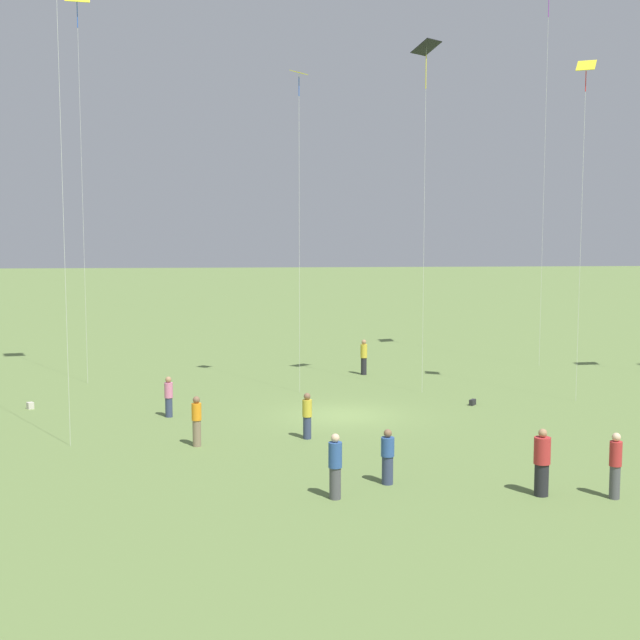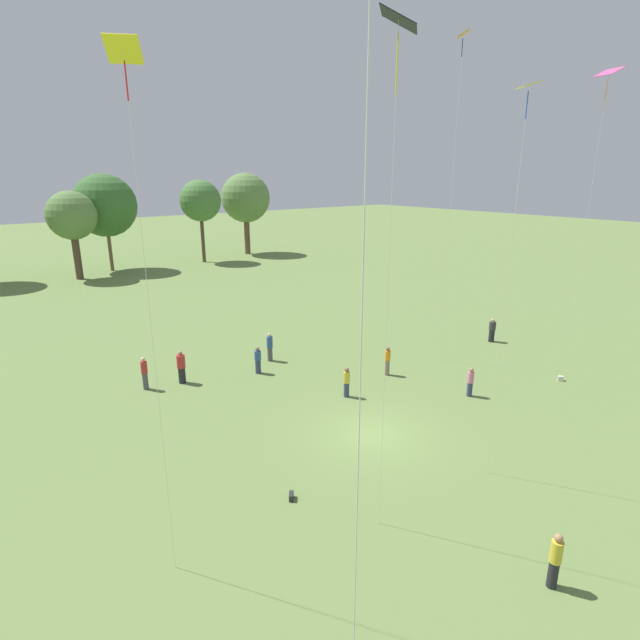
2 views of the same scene
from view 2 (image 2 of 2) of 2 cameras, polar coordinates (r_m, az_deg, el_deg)
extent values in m
plane|color=olive|center=(23.26, 6.05, -12.86)|extent=(240.00, 240.00, 0.00)
cylinder|color=brown|center=(61.27, -26.00, 6.53)|extent=(0.77, 0.77, 5.00)
sphere|color=#5B7F42|center=(60.79, -26.53, 10.65)|extent=(5.19, 5.19, 5.19)
cylinder|color=brown|center=(65.06, -22.85, 7.38)|extent=(0.41, 0.41, 4.97)
sphere|color=#38662D|center=(64.56, -23.37, 11.92)|extent=(7.21, 7.21, 7.21)
cylinder|color=brown|center=(67.80, -13.24, 8.96)|extent=(0.46, 0.46, 5.93)
sphere|color=#477538|center=(67.36, -13.52, 13.12)|extent=(5.23, 5.23, 5.23)
cylinder|color=brown|center=(73.70, -8.33, 9.57)|extent=(0.79, 0.79, 5.36)
sphere|color=#5B7F42|center=(73.26, -8.50, 13.65)|extent=(6.86, 6.86, 6.86)
cylinder|color=#333D5B|center=(27.72, 16.73, -7.59)|extent=(0.39, 0.39, 0.77)
cylinder|color=pink|center=(27.46, 16.85, -6.29)|extent=(0.46, 0.46, 0.60)
sphere|color=#A87A56|center=(27.31, 16.92, -5.48)|extent=(0.24, 0.24, 0.24)
cylinder|color=#4C4C51|center=(31.48, -5.74, -3.89)|extent=(0.40, 0.40, 0.89)
cylinder|color=#2D5193|center=(31.21, -5.78, -2.53)|extent=(0.47, 0.47, 0.70)
sphere|color=beige|center=(31.06, -5.80, -1.70)|extent=(0.24, 0.24, 0.24)
cylinder|color=#232328|center=(17.22, 25.07, -24.81)|extent=(0.40, 0.40, 0.85)
cylinder|color=gold|center=(16.74, 25.41, -22.80)|extent=(0.47, 0.47, 0.68)
sphere|color=#A87A56|center=(16.46, 25.62, -21.55)|extent=(0.24, 0.24, 0.24)
cylinder|color=#232328|center=(29.18, -15.49, -6.09)|extent=(0.42, 0.42, 0.91)
cylinder|color=#B72D2D|center=(28.88, -15.62, -4.58)|extent=(0.50, 0.50, 0.75)
sphere|color=#A87A56|center=(28.71, -15.69, -3.66)|extent=(0.24, 0.24, 0.24)
cylinder|color=#847056|center=(29.44, 7.68, -5.41)|extent=(0.40, 0.40, 0.90)
cylinder|color=orange|center=(29.18, 7.73, -4.06)|extent=(0.47, 0.47, 0.58)
sphere|color=brown|center=(29.04, 7.77, -3.31)|extent=(0.24, 0.24, 0.24)
cylinder|color=#4C4C51|center=(28.96, -19.33, -6.61)|extent=(0.32, 0.32, 0.93)
cylinder|color=#B72D2D|center=(28.66, -19.48, -5.13)|extent=(0.38, 0.38, 0.68)
sphere|color=beige|center=(28.50, -19.57, -4.27)|extent=(0.24, 0.24, 0.24)
cylinder|color=#333D5B|center=(26.53, 3.04, -7.95)|extent=(0.40, 0.40, 0.79)
cylinder|color=gold|center=(26.25, 3.07, -6.56)|extent=(0.47, 0.47, 0.60)
sphere|color=brown|center=(26.09, 3.08, -5.71)|extent=(0.24, 0.24, 0.24)
cylinder|color=#333D5B|center=(29.67, -7.09, -5.29)|extent=(0.44, 0.44, 0.83)
cylinder|color=#2D5193|center=(29.42, -7.14, -4.04)|extent=(0.52, 0.52, 0.55)
sphere|color=brown|center=(29.29, -7.16, -3.31)|extent=(0.24, 0.24, 0.24)
cylinder|color=#232328|center=(36.83, 19.01, -1.71)|extent=(0.41, 0.41, 0.86)
cylinder|color=#333338|center=(36.62, 19.11, -0.65)|extent=(0.48, 0.48, 0.57)
sphere|color=tan|center=(36.51, 19.17, -0.04)|extent=(0.24, 0.24, 0.24)
cube|color=black|center=(14.79, 9.00, 30.82)|extent=(1.40, 1.39, 0.51)
cylinder|color=yellow|center=(14.57, 8.79, 26.88)|extent=(0.04, 0.04, 1.44)
cylinder|color=silver|center=(14.83, 7.70, 1.36)|extent=(0.01, 0.01, 15.07)
cube|color=yellow|center=(18.57, 22.78, 23.53)|extent=(0.82, 0.83, 0.19)
cylinder|color=blue|center=(18.49, 22.57, 21.73)|extent=(0.04, 0.04, 0.82)
cylinder|color=silver|center=(18.89, 20.44, 2.10)|extent=(0.01, 0.01, 14.02)
cube|color=orange|center=(31.16, 16.05, 28.93)|extent=(0.89, 0.89, 0.37)
cylinder|color=black|center=(31.02, 15.94, 27.76)|extent=(0.04, 0.04, 0.90)
cylinder|color=silver|center=(30.45, 14.66, 11.88)|extent=(0.01, 0.01, 18.37)
cylinder|color=silver|center=(4.07, 4.70, -4.05)|extent=(0.01, 0.01, 19.90)
cube|color=yellow|center=(13.24, -21.57, 26.84)|extent=(0.95, 0.89, 0.49)
cylinder|color=red|center=(13.13, -21.25, 24.12)|extent=(0.04, 0.04, 0.82)
cylinder|color=silver|center=(13.70, -18.51, -3.04)|extent=(0.01, 0.01, 13.98)
cube|color=#E54C99|center=(35.07, 30.15, 23.32)|extent=(1.36, 1.42, 0.50)
cylinder|color=orange|center=(34.91, 29.86, 21.44)|extent=(0.04, 0.04, 1.62)
cylinder|color=silver|center=(34.78, 28.15, 9.68)|extent=(0.01, 0.01, 16.77)
cube|color=beige|center=(31.63, 25.80, -6.03)|extent=(0.34, 0.35, 0.27)
cube|color=#262628|center=(19.17, -3.29, -19.47)|extent=(0.36, 0.40, 0.24)
camera|label=1|loc=(52.04, -18.27, 11.47)|focal=50.00mm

